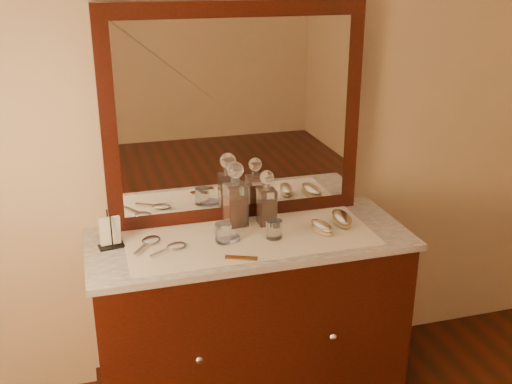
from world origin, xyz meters
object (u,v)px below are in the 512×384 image
mirror_frame (235,115)px  pin_dish (231,238)px  napkin_rack (110,233)px  hand_mirror_outer (149,242)px  decanter_left (236,201)px  brush_far (342,219)px  brush_near (322,227)px  decanter_right (267,204)px  dresser_cabinet (250,321)px  hand_mirror_inner (174,247)px  comb (241,258)px

mirror_frame → pin_dish: (-0.09, -0.26, -0.49)m
napkin_rack → hand_mirror_outer: (0.16, -0.02, -0.05)m
napkin_rack → decanter_left: size_ratio=0.52×
decanter_left → brush_far: bearing=-14.7°
decanter_left → brush_near: decanter_left is taller
decanter_left → decanter_right: decanter_left is taller
decanter_right → hand_mirror_outer: decanter_right is taller
decanter_right → brush_far: decanter_right is taller
napkin_rack → brush_far: napkin_rack is taller
dresser_cabinet → pin_dish: (-0.09, -0.02, 0.45)m
pin_dish → brush_near: bearing=-4.4°
pin_dish → brush_far: bearing=2.7°
mirror_frame → decanter_left: mirror_frame is taller
pin_dish → brush_near: brush_near is taller
pin_dish → mirror_frame: bearing=70.5°
napkin_rack → decanter_left: decanter_left is taller
mirror_frame → hand_mirror_inner: size_ratio=6.57×
comb → brush_near: bearing=43.4°
napkin_rack → decanter_right: (0.72, 0.04, 0.04)m
napkin_rack → brush_far: bearing=-3.0°
mirror_frame → decanter_right: 0.43m
dresser_cabinet → napkin_rack: size_ratio=8.68×
comb → brush_far: brush_far is taller
napkin_rack → brush_near: (0.93, -0.11, -0.04)m
decanter_right → hand_mirror_outer: bearing=-173.7°
decanter_right → pin_dish: bearing=-148.8°
decanter_left → decanter_right: (0.14, -0.03, -0.02)m
dresser_cabinet → mirror_frame: size_ratio=1.17×
napkin_rack → brush_far: (1.05, -0.06, -0.04)m
pin_dish → decanter_right: size_ratio=0.32×
dresser_cabinet → napkin_rack: napkin_rack is taller
brush_near → pin_dish: bearing=175.6°
dresser_cabinet → decanter_right: bearing=43.8°
pin_dish → hand_mirror_inner: hand_mirror_inner is taller
hand_mirror_outer → hand_mirror_inner: 0.12m
pin_dish → comb: bearing=-90.6°
pin_dish → decanter_right: (0.20, 0.12, 0.09)m
mirror_frame → comb: mirror_frame is taller
decanter_left → decanter_right: bearing=-11.2°
brush_near → napkin_rack: bearing=173.1°
comb → hand_mirror_outer: size_ratio=0.71×
hand_mirror_outer → comb: bearing=-36.0°
dresser_cabinet → hand_mirror_outer: (-0.44, 0.05, 0.45)m
dresser_cabinet → decanter_right: decanter_right is taller
mirror_frame → napkin_rack: mirror_frame is taller
dresser_cabinet → brush_near: brush_near is taller
hand_mirror_outer → brush_far: bearing=-2.3°
comb → napkin_rack: 0.58m
decanter_left → brush_far: decanter_left is taller
pin_dish → comb: size_ratio=0.62×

